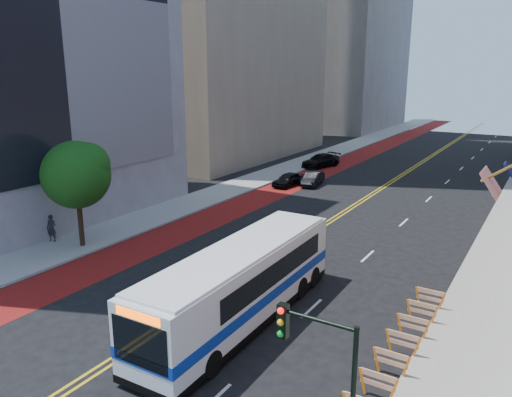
{
  "coord_description": "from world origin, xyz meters",
  "views": [
    {
      "loc": [
        13.81,
        -13.9,
        11.14
      ],
      "look_at": [
        0.47,
        8.0,
        4.4
      ],
      "focal_mm": 35.0,
      "sensor_mm": 36.0,
      "label": 1
    }
  ],
  "objects_px": {
    "street_tree": "(77,172)",
    "car_b": "(313,179)",
    "transit_bus": "(242,283)",
    "pedestrian": "(52,228)",
    "car_c": "(321,161)",
    "traffic_signal": "(321,369)",
    "car_a": "(288,179)"
  },
  "relations": [
    {
      "from": "street_tree",
      "to": "transit_bus",
      "type": "height_order",
      "value": "street_tree"
    },
    {
      "from": "street_tree",
      "to": "traffic_signal",
      "type": "relative_size",
      "value": 1.32
    },
    {
      "from": "traffic_signal",
      "to": "car_c",
      "type": "height_order",
      "value": "traffic_signal"
    },
    {
      "from": "car_c",
      "to": "pedestrian",
      "type": "height_order",
      "value": "pedestrian"
    },
    {
      "from": "car_a",
      "to": "car_b",
      "type": "bearing_deg",
      "value": 47.45
    },
    {
      "from": "transit_bus",
      "to": "pedestrian",
      "type": "distance_m",
      "value": 16.35
    },
    {
      "from": "street_tree",
      "to": "car_b",
      "type": "distance_m",
      "value": 24.41
    },
    {
      "from": "street_tree",
      "to": "car_c",
      "type": "bearing_deg",
      "value": 86.56
    },
    {
      "from": "street_tree",
      "to": "car_c",
      "type": "xyz_separation_m",
      "value": [
        1.94,
        32.34,
        -4.16
      ]
    },
    {
      "from": "traffic_signal",
      "to": "transit_bus",
      "type": "relative_size",
      "value": 0.39
    },
    {
      "from": "street_tree",
      "to": "pedestrian",
      "type": "relative_size",
      "value": 3.79
    },
    {
      "from": "transit_bus",
      "to": "car_c",
      "type": "xyz_separation_m",
      "value": [
        -11.88,
        35.04,
        -1.09
      ]
    },
    {
      "from": "pedestrian",
      "to": "car_a",
      "type": "bearing_deg",
      "value": 55.39
    },
    {
      "from": "transit_bus",
      "to": "car_c",
      "type": "height_order",
      "value": "transit_bus"
    },
    {
      "from": "car_a",
      "to": "transit_bus",
      "type": "bearing_deg",
      "value": -59.85
    },
    {
      "from": "traffic_signal",
      "to": "transit_bus",
      "type": "xyz_separation_m",
      "value": [
        -6.83,
        6.85,
        -1.88
      ]
    },
    {
      "from": "street_tree",
      "to": "car_a",
      "type": "relative_size",
      "value": 1.73
    },
    {
      "from": "traffic_signal",
      "to": "car_b",
      "type": "distance_m",
      "value": 36.67
    },
    {
      "from": "car_b",
      "to": "street_tree",
      "type": "bearing_deg",
      "value": -110.82
    },
    {
      "from": "car_c",
      "to": "pedestrian",
      "type": "relative_size",
      "value": 2.93
    },
    {
      "from": "pedestrian",
      "to": "car_b",
      "type": "bearing_deg",
      "value": 52.16
    },
    {
      "from": "traffic_signal",
      "to": "car_a",
      "type": "bearing_deg",
      "value": 119.02
    },
    {
      "from": "street_tree",
      "to": "pedestrian",
      "type": "height_order",
      "value": "street_tree"
    },
    {
      "from": "street_tree",
      "to": "car_c",
      "type": "relative_size",
      "value": 1.29
    },
    {
      "from": "transit_bus",
      "to": "car_c",
      "type": "bearing_deg",
      "value": 107.72
    },
    {
      "from": "traffic_signal",
      "to": "car_c",
      "type": "bearing_deg",
      "value": 114.07
    },
    {
      "from": "transit_bus",
      "to": "pedestrian",
      "type": "height_order",
      "value": "transit_bus"
    },
    {
      "from": "street_tree",
      "to": "car_b",
      "type": "bearing_deg",
      "value": 77.83
    },
    {
      "from": "pedestrian",
      "to": "traffic_signal",
      "type": "bearing_deg",
      "value": -42.09
    },
    {
      "from": "car_a",
      "to": "pedestrian",
      "type": "distance_m",
      "value": 23.11
    },
    {
      "from": "transit_bus",
      "to": "traffic_signal",
      "type": "bearing_deg",
      "value": -46.12
    },
    {
      "from": "street_tree",
      "to": "transit_bus",
      "type": "bearing_deg",
      "value": -11.05
    }
  ]
}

